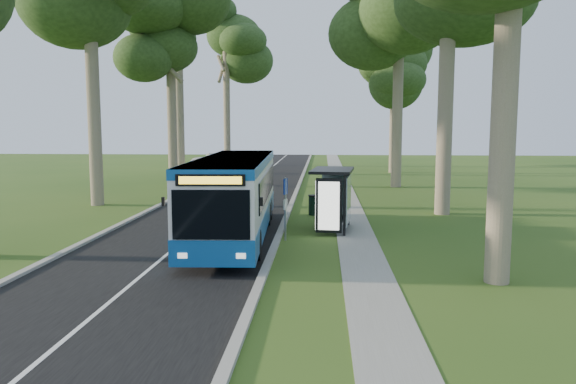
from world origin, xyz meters
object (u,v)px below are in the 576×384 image
litter_bin (314,205)px  car_silver (217,161)px  bus_shelter (336,188)px  bus (235,197)px  car_white (201,166)px  bus_stop_sign (285,201)px

litter_bin → car_silver: size_ratio=0.21×
car_silver → bus_shelter: bearing=-94.0°
bus → car_white: bearing=102.5°
bus_shelter → car_white: 27.11m
bus_stop_sign → car_silver: size_ratio=0.52×
car_silver → car_white: bearing=-111.4°
car_white → bus_stop_sign: bearing=-52.5°
bus → car_silver: bearing=99.4°
bus_shelter → car_silver: (-11.10, 32.83, -1.03)m
bus → litter_bin: bearing=60.4°
bus_stop_sign → litter_bin: bus_stop_sign is taller
bus → car_white: bus is taller
bus_shelter → bus_stop_sign: bearing=-129.8°
litter_bin → car_white: 22.82m
car_white → car_silver: car_white is taller
bus_stop_sign → car_white: size_ratio=0.48×
litter_bin → car_white: bearing=115.9°
bus_shelter → litter_bin: size_ratio=3.21×
bus_stop_sign → car_white: bus_stop_sign is taller
car_silver → bus: bearing=-100.8°
bus → car_silver: size_ratio=2.56×
bus → bus_stop_sign: bearing=-13.4°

